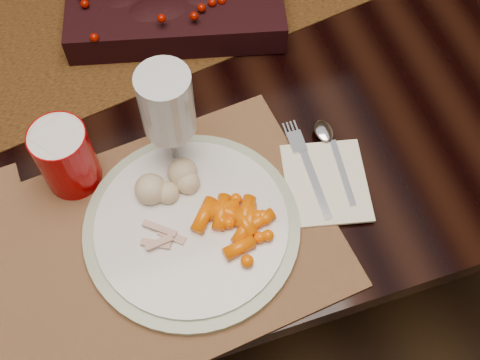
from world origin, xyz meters
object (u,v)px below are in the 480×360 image
object	(u,v)px
mashed_potatoes	(167,177)
wine_glass	(170,125)
centerpiece	(175,3)
turkey_shreds	(160,237)
placemat_main	(160,244)
dining_table	(182,167)
dinner_plate	(192,226)
baby_carrots	(227,225)
napkin	(326,182)
red_cup	(66,157)

from	to	relation	value
mashed_potatoes	wine_glass	size ratio (longest dim) A/B	0.44
centerpiece	turkey_shreds	size ratio (longest dim) A/B	4.84
placemat_main	dining_table	bearing A→B (deg)	68.48
placemat_main	mashed_potatoes	world-z (taller)	mashed_potatoes
centerpiece	dinner_plate	distance (m)	0.40
centerpiece	mashed_potatoes	world-z (taller)	centerpiece
placemat_main	baby_carrots	distance (m)	0.10
dinner_plate	baby_carrots	bearing A→B (deg)	-24.74
dining_table	mashed_potatoes	xyz separation A→B (m)	(-0.06, -0.26, 0.42)
centerpiece	turkey_shreds	distance (m)	0.42
baby_carrots	centerpiece	bearing A→B (deg)	84.32
mashed_potatoes	wine_glass	world-z (taller)	wine_glass
dinner_plate	turkey_shreds	size ratio (longest dim) A/B	4.07
wine_glass	napkin	bearing A→B (deg)	-27.90
mashed_potatoes	napkin	distance (m)	0.23
placemat_main	red_cup	bearing A→B (deg)	116.75
turkey_shreds	baby_carrots	bearing A→B (deg)	-7.19
mashed_potatoes	wine_glass	xyz separation A→B (m)	(0.02, 0.04, 0.06)
placemat_main	dinner_plate	size ratio (longest dim) A/B	1.57
centerpiece	dinner_plate	xyz separation A→B (m)	(-0.09, -0.39, -0.03)
placemat_main	centerpiece	bearing A→B (deg)	65.35
centerpiece	napkin	distance (m)	0.40
turkey_shreds	napkin	bearing A→B (deg)	4.19
centerpiece	dinner_plate	world-z (taller)	centerpiece
baby_carrots	red_cup	xyz separation A→B (m)	(-0.18, 0.15, 0.03)
baby_carrots	red_cup	size ratio (longest dim) A/B	1.05
wine_glass	dining_table	bearing A→B (deg)	80.59
dinner_plate	napkin	world-z (taller)	dinner_plate
turkey_shreds	placemat_main	bearing A→B (deg)	134.61
dining_table	red_cup	size ratio (longest dim) A/B	16.49
napkin	baby_carrots	bearing A→B (deg)	-156.60
mashed_potatoes	centerpiece	bearing A→B (deg)	72.91
napkin	wine_glass	bearing A→B (deg)	164.96
dinner_plate	turkey_shreds	world-z (taller)	turkey_shreds
baby_carrots	napkin	distance (m)	0.16
dinner_plate	centerpiece	bearing A→B (deg)	77.67
mashed_potatoes	red_cup	bearing A→B (deg)	152.44
placemat_main	napkin	size ratio (longest dim) A/B	3.46
placemat_main	turkey_shreds	distance (m)	0.03
placemat_main	turkey_shreds	size ratio (longest dim) A/B	6.42
turkey_shreds	napkin	world-z (taller)	turkey_shreds
red_cup	dining_table	bearing A→B (deg)	46.53
centerpiece	napkin	xyz separation A→B (m)	(0.12, -0.38, -0.03)
red_cup	turkey_shreds	bearing A→B (deg)	-56.98
mashed_potatoes	red_cup	xyz separation A→B (m)	(-0.13, 0.07, 0.02)
turkey_shreds	red_cup	size ratio (longest dim) A/B	0.68
centerpiece	dinner_plate	size ratio (longest dim) A/B	1.19
mashed_potatoes	wine_glass	distance (m)	0.08
placemat_main	red_cup	xyz separation A→B (m)	(-0.09, 0.14, 0.06)
dinner_plate	wine_glass	size ratio (longest dim) A/B	1.51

